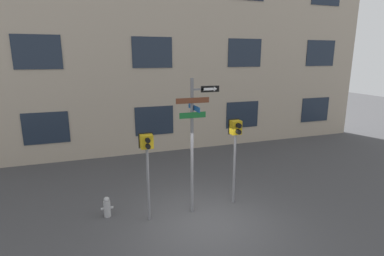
% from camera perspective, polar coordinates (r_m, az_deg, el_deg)
% --- Properties ---
extents(ground_plane, '(60.00, 60.00, 0.00)m').
position_cam_1_polar(ground_plane, '(9.04, 2.65, -17.55)').
color(ground_plane, '#424244').
extents(building_facade, '(24.00, 0.63, 12.90)m').
position_cam_1_polar(building_facade, '(14.78, -8.03, 20.31)').
color(building_facade, tan).
rests_on(building_facade, ground_plane).
extents(street_sign_pole, '(1.31, 0.94, 4.08)m').
position_cam_1_polar(street_sign_pole, '(8.68, 0.43, -1.21)').
color(street_sign_pole, slate).
rests_on(street_sign_pole, ground_plane).
extents(pedestrian_signal_left, '(0.40, 0.40, 2.59)m').
position_cam_1_polar(pedestrian_signal_left, '(8.43, -8.56, -4.69)').
color(pedestrian_signal_left, slate).
rests_on(pedestrian_signal_left, ground_plane).
extents(pedestrian_signal_right, '(0.38, 0.40, 2.77)m').
position_cam_1_polar(pedestrian_signal_right, '(9.42, 8.28, -1.93)').
color(pedestrian_signal_right, slate).
rests_on(pedestrian_signal_right, ground_plane).
extents(fire_hydrant, '(0.36, 0.20, 0.63)m').
position_cam_1_polar(fire_hydrant, '(9.53, -15.87, -14.28)').
color(fire_hydrant, '#A5A5A8').
rests_on(fire_hydrant, ground_plane).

